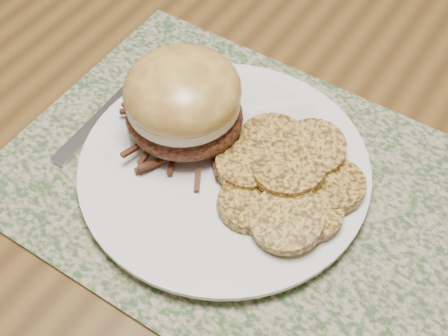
{
  "coord_description": "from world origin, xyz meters",
  "views": [
    {
      "loc": [
        0.29,
        -0.37,
        1.23
      ],
      "look_at": [
        0.11,
        -0.08,
        0.79
      ],
      "focal_mm": 50.0,
      "sensor_mm": 36.0,
      "label": 1
    }
  ],
  "objects_px": {
    "dining_table": "(184,145)",
    "dinner_plate": "(224,169)",
    "pork_sandwich": "(183,101)",
    "fork": "(118,101)"
  },
  "relations": [
    {
      "from": "dinner_plate",
      "to": "pork_sandwich",
      "type": "height_order",
      "value": "pork_sandwich"
    },
    {
      "from": "dining_table",
      "to": "fork",
      "type": "xyz_separation_m",
      "value": [
        -0.05,
        -0.04,
        0.09
      ]
    },
    {
      "from": "pork_sandwich",
      "to": "fork",
      "type": "relative_size",
      "value": 0.7
    },
    {
      "from": "pork_sandwich",
      "to": "fork",
      "type": "distance_m",
      "value": 0.11
    },
    {
      "from": "dinner_plate",
      "to": "fork",
      "type": "height_order",
      "value": "dinner_plate"
    },
    {
      "from": "dinner_plate",
      "to": "fork",
      "type": "bearing_deg",
      "value": 172.72
    },
    {
      "from": "dining_table",
      "to": "dinner_plate",
      "type": "relative_size",
      "value": 5.77
    },
    {
      "from": "dining_table",
      "to": "dinner_plate",
      "type": "xyz_separation_m",
      "value": [
        0.1,
        -0.06,
        0.09
      ]
    },
    {
      "from": "dining_table",
      "to": "dinner_plate",
      "type": "height_order",
      "value": "dinner_plate"
    },
    {
      "from": "dinner_plate",
      "to": "fork",
      "type": "relative_size",
      "value": 1.34
    }
  ]
}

